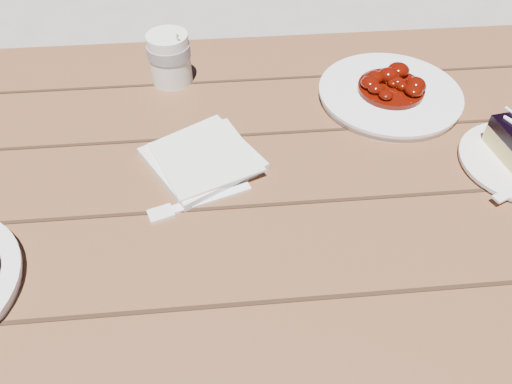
{
  "coord_description": "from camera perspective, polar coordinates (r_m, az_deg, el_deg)",
  "views": [
    {
      "loc": [
        -0.02,
        -0.56,
        1.29
      ],
      "look_at": [
        0.02,
        -0.11,
        0.81
      ],
      "focal_mm": 35.0,
      "sensor_mm": 36.0,
      "label": 1
    }
  ],
  "objects": [
    {
      "name": "ground",
      "position": [
        1.4,
        -1.39,
        -20.04
      ],
      "size": [
        60.0,
        60.0,
        0.0
      ],
      "primitive_type": "plane",
      "color": "gray",
      "rests_on": "ground"
    },
    {
      "name": "picnic_table",
      "position": [
        0.9,
        -2.05,
        -4.83
      ],
      "size": [
        2.0,
        1.55,
        0.75
      ],
      "color": "brown",
      "rests_on": "ground"
    },
    {
      "name": "coffee_cup",
      "position": [
        0.95,
        -9.82,
        14.81
      ],
      "size": [
        0.07,
        0.07,
        0.09
      ],
      "primitive_type": "cylinder",
      "color": "white",
      "rests_on": "picnic_table"
    },
    {
      "name": "napkin_stack",
      "position": [
        0.79,
        -6.14,
        3.73
      ],
      "size": [
        0.21,
        0.21,
        0.01
      ],
      "primitive_type": "cube",
      "rotation": [
        0.0,
        0.0,
        0.53
      ],
      "color": "white",
      "rests_on": "picnic_table"
    },
    {
      "name": "fork_table",
      "position": [
        0.73,
        -5.23,
        -0.7
      ],
      "size": [
        0.16,
        0.07,
        0.0
      ],
      "primitive_type": null,
      "rotation": [
        0.0,
        0.0,
        1.89
      ],
      "color": "white",
      "rests_on": "picnic_table"
    },
    {
      "name": "second_plate",
      "position": [
        0.95,
        15.01,
        10.68
      ],
      "size": [
        0.25,
        0.25,
        0.02
      ],
      "primitive_type": "cylinder",
      "color": "white",
      "rests_on": "picnic_table"
    },
    {
      "name": "second_stew",
      "position": [
        0.93,
        15.35,
        12.12
      ],
      "size": [
        0.12,
        0.12,
        0.04
      ],
      "primitive_type": null,
      "color": "#510A02",
      "rests_on": "second_plate"
    }
  ]
}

